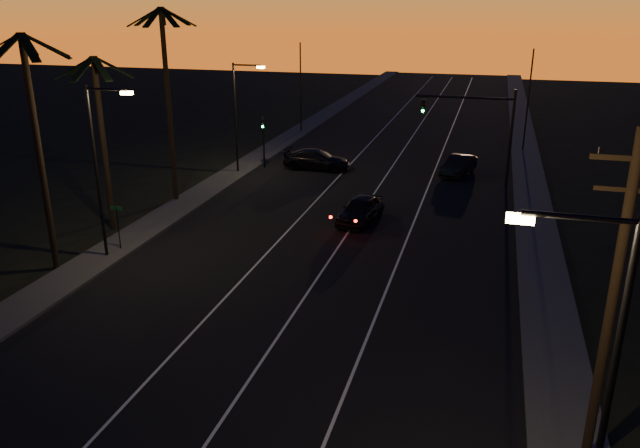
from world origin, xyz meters
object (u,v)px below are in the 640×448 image
(utility_pole, at_px, (612,301))
(cross_car, at_px, (316,159))
(lead_car, at_px, (361,210))
(right_car, at_px, (459,165))
(signal_mast, at_px, (479,119))

(utility_pole, height_order, cross_car, utility_pole)
(utility_pole, distance_m, lead_car, 22.45)
(right_car, bearing_deg, utility_pole, -79.85)
(right_car, bearing_deg, signal_mast, -57.80)
(utility_pole, xyz_separation_m, cross_car, (-16.90, 30.77, -4.52))
(utility_pole, height_order, signal_mast, utility_pole)
(lead_car, relative_size, cross_car, 0.98)
(signal_mast, bearing_deg, utility_pole, -81.53)
(right_car, height_order, cross_car, cross_car)
(lead_car, relative_size, right_car, 1.11)
(signal_mast, relative_size, right_car, 1.48)
(signal_mast, distance_m, cross_car, 13.08)
(signal_mast, bearing_deg, cross_car, 176.40)
(utility_pole, bearing_deg, cross_car, 118.78)
(utility_pole, relative_size, signal_mast, 1.41)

